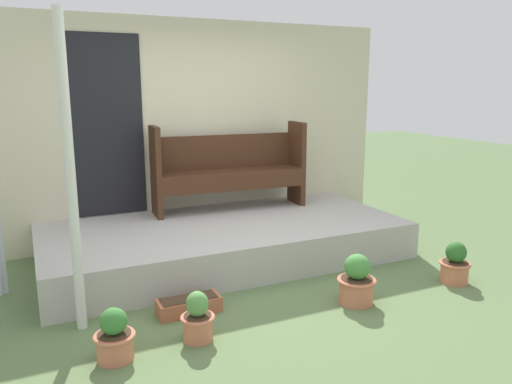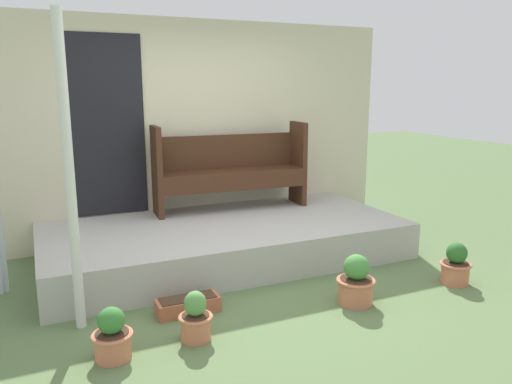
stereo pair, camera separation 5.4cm
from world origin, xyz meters
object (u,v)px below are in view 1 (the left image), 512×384
at_px(support_post, 71,177).
at_px(flower_pot_left, 114,337).
at_px(flower_pot_far_right, 455,265).
at_px(bench, 229,166).
at_px(flower_pot_right, 357,282).
at_px(planter_box_rect, 189,305).
at_px(flower_pot_middle, 198,319).

height_order(support_post, flower_pot_left, support_post).
distance_m(support_post, flower_pot_far_right, 3.52).
bearing_deg(bench, support_post, -136.44).
distance_m(support_post, flower_pot_right, 2.48).
relative_size(bench, planter_box_rect, 3.51).
height_order(support_post, bench, support_post).
bearing_deg(bench, flower_pot_far_right, -53.54).
xyz_separation_m(flower_pot_left, flower_pot_far_right, (3.17, 0.03, 0.01)).
distance_m(bench, flower_pot_left, 2.90).
relative_size(bench, flower_pot_right, 4.17).
distance_m(flower_pot_left, flower_pot_right, 2.05).
xyz_separation_m(flower_pot_middle, planter_box_rect, (0.07, 0.46, -0.10)).
bearing_deg(planter_box_rect, flower_pot_left, -144.94).
xyz_separation_m(support_post, planter_box_rect, (0.83, -0.10, -1.12)).
bearing_deg(flower_pot_left, support_post, 105.17).
bearing_deg(flower_pot_right, bench, 98.11).
height_order(support_post, flower_pot_right, support_post).
distance_m(flower_pot_right, flower_pot_far_right, 1.13).
distance_m(flower_pot_left, flower_pot_far_right, 3.17).
bearing_deg(planter_box_rect, flower_pot_right, -17.05).
relative_size(support_post, flower_pot_far_right, 5.93).
relative_size(flower_pot_left, flower_pot_middle, 0.99).
relative_size(support_post, flower_pot_left, 6.33).
bearing_deg(flower_pot_right, support_post, 166.59).
xyz_separation_m(bench, flower_pot_far_right, (1.43, -2.17, -0.74)).
relative_size(support_post, flower_pot_middle, 6.27).
relative_size(flower_pot_right, flower_pot_far_right, 1.09).
xyz_separation_m(flower_pot_middle, flower_pot_right, (1.45, 0.04, 0.03)).
bearing_deg(support_post, planter_box_rect, -7.19).
height_order(bench, flower_pot_middle, bench).
relative_size(flower_pot_middle, planter_box_rect, 0.73).
height_order(flower_pot_left, flower_pot_middle, flower_pot_middle).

